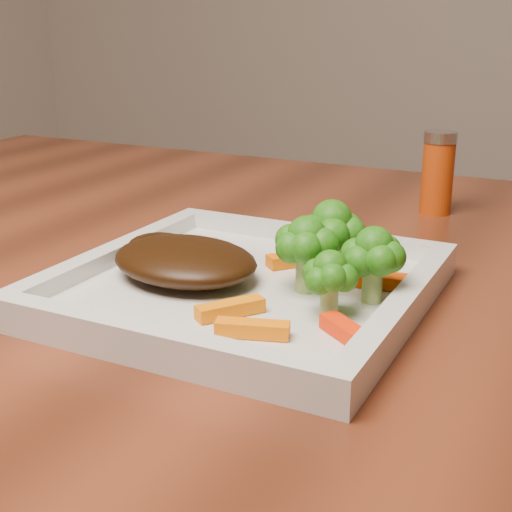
% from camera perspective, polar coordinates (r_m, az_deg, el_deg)
% --- Properties ---
extents(plate, '(0.27, 0.27, 0.01)m').
position_cam_1_polar(plate, '(0.56, -0.92, -2.87)').
color(plate, silver).
rests_on(plate, dining_table).
extents(steak, '(0.14, 0.12, 0.03)m').
position_cam_1_polar(steak, '(0.57, -5.70, -0.36)').
color(steak, black).
rests_on(steak, plate).
extents(broccoli_0, '(0.07, 0.07, 0.07)m').
position_cam_1_polar(broccoli_0, '(0.56, 6.04, 1.56)').
color(broccoli_0, '#126510').
rests_on(broccoli_0, plate).
extents(broccoli_1, '(0.06, 0.06, 0.06)m').
position_cam_1_polar(broccoli_1, '(0.52, 9.37, -0.29)').
color(broccoli_1, '#126611').
rests_on(broccoli_1, plate).
extents(broccoli_2, '(0.05, 0.05, 0.06)m').
position_cam_1_polar(broccoli_2, '(0.49, 5.94, -1.63)').
color(broccoli_2, '#145C0F').
rests_on(broccoli_2, plate).
extents(broccoli_3, '(0.06, 0.06, 0.06)m').
position_cam_1_polar(broccoli_3, '(0.53, 4.04, 0.28)').
color(broccoli_3, '#367914').
rests_on(broccoli_3, plate).
extents(carrot_0, '(0.05, 0.03, 0.01)m').
position_cam_1_polar(carrot_0, '(0.47, -0.30, -5.85)').
color(carrot_0, orange).
rests_on(carrot_0, plate).
extents(carrot_1, '(0.05, 0.04, 0.01)m').
position_cam_1_polar(carrot_1, '(0.47, 7.37, -6.07)').
color(carrot_1, '#FA2A04').
rests_on(carrot_1, plate).
extents(carrot_2, '(0.04, 0.05, 0.01)m').
position_cam_1_polar(carrot_2, '(0.50, -2.07, -4.23)').
color(carrot_2, orange).
rests_on(carrot_2, plate).
extents(carrot_3, '(0.07, 0.03, 0.01)m').
position_cam_1_polar(carrot_3, '(0.56, 10.25, -1.96)').
color(carrot_3, '#E54703').
rests_on(carrot_3, plate).
extents(carrot_4, '(0.05, 0.05, 0.01)m').
position_cam_1_polar(carrot_4, '(0.60, 3.54, -0.17)').
color(carrot_4, '#EE6403').
rests_on(carrot_4, plate).
extents(spice_shaker, '(0.04, 0.04, 0.09)m').
position_cam_1_polar(spice_shaker, '(0.82, 14.33, 6.45)').
color(spice_shaker, '#A73609').
rests_on(spice_shaker, dining_table).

